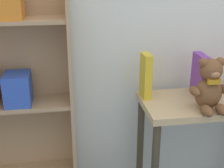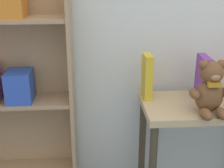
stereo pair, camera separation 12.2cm
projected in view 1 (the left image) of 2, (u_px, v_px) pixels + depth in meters
The scene contains 5 objects.
bookshelf_side at pixel (2, 85), 1.61m from camera, with size 0.72×0.22×1.35m.
display_table at pixel (202, 121), 1.71m from camera, with size 0.67×0.37×0.68m.
teddy_bear at pixel (210, 86), 1.52m from camera, with size 0.20×0.18×0.26m.
book_standing_yellow at pixel (146, 76), 1.66m from camera, with size 0.04×0.10×0.24m, color gold.
book_standing_purple at pixel (200, 75), 1.70m from camera, with size 0.04×0.15×0.23m, color purple.
Camera 1 is at (-0.60, -0.32, 1.35)m, focal length 50.00 mm.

